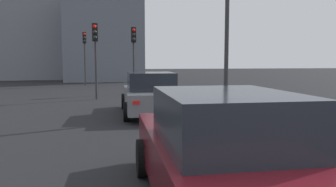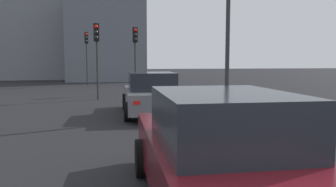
# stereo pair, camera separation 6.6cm
# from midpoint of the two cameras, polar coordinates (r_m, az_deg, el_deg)

# --- Properties ---
(car_grey_lead) EXTENTS (4.50, 2.10, 1.56)m
(car_grey_lead) POSITION_cam_midpoint_polar(r_m,az_deg,el_deg) (12.03, -2.86, -0.11)
(car_grey_lead) COLOR slate
(car_grey_lead) RESTS_ON ground_plane
(car_maroon_second) EXTENTS (4.61, 2.01, 1.60)m
(car_maroon_second) POSITION_cam_midpoint_polar(r_m,az_deg,el_deg) (4.32, 9.33, -10.58)
(car_maroon_second) COLOR #510F16
(car_maroon_second) RESTS_ON ground_plane
(traffic_light_near_left) EXTENTS (0.33, 0.30, 4.28)m
(traffic_light_near_left) POSITION_cam_midpoint_polar(r_m,az_deg,el_deg) (26.94, -14.10, 7.89)
(traffic_light_near_left) COLOR #2D2D30
(traffic_light_near_left) RESTS_ON ground_plane
(traffic_light_near_right) EXTENTS (0.32, 0.29, 3.99)m
(traffic_light_near_right) POSITION_cam_midpoint_polar(r_m,az_deg,el_deg) (19.61, -5.71, 8.31)
(traffic_light_near_right) COLOR #2D2D30
(traffic_light_near_right) RESTS_ON ground_plane
(traffic_light_far_left) EXTENTS (0.32, 0.29, 3.88)m
(traffic_light_far_left) POSITION_cam_midpoint_polar(r_m,az_deg,el_deg) (16.99, -12.35, 8.36)
(traffic_light_far_left) COLOR #2D2D30
(traffic_light_far_left) RESTS_ON ground_plane
(building_facade_left) EXTENTS (9.87, 7.57, 8.50)m
(building_facade_left) POSITION_cam_midpoint_polar(r_m,az_deg,el_deg) (35.82, -10.63, 9.27)
(building_facade_left) COLOR slate
(building_facade_left) RESTS_ON ground_plane
(building_facade_center) EXTENTS (15.18, 9.88, 11.86)m
(building_facade_center) POSITION_cam_midpoint_polar(r_m,az_deg,el_deg) (43.80, -21.22, 10.52)
(building_facade_center) COLOR slate
(building_facade_center) RESTS_ON ground_plane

